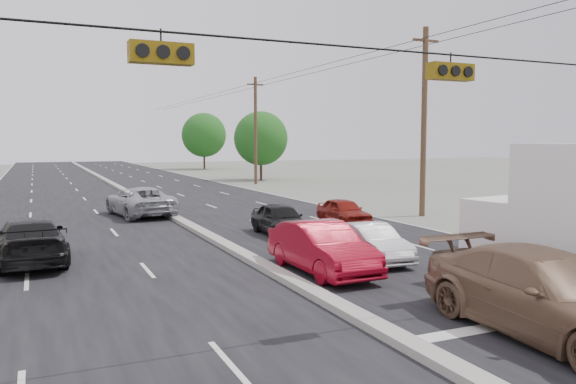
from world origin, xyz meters
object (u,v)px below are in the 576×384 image
tree_right_far (204,135)px  red_sedan (322,248)px  utility_pole_right_c (256,130)px  utility_pole_right_b (424,121)px  queue_car_e (344,212)px  oncoming_far (140,202)px  tan_sedan (547,295)px  queue_car_a (280,220)px  oncoming_near (30,241)px  queue_car_b (371,243)px  queue_car_d (539,236)px  tree_right_mid (261,138)px

tree_right_far → red_sedan: tree_right_far is taller
utility_pole_right_c → utility_pole_right_b: bearing=-90.0°
queue_car_e → oncoming_far: (-8.40, 7.31, 0.15)m
red_sedan → oncoming_far: size_ratio=0.83×
utility_pole_right_b → queue_car_e: utility_pole_right_b is taller
utility_pole_right_b → tan_sedan: size_ratio=1.67×
queue_car_a → oncoming_far: 9.90m
utility_pole_right_c → queue_car_a: bearing=-108.9°
utility_pole_right_b → oncoming_near: bearing=-167.1°
oncoming_far → queue_car_b: bearing=101.4°
utility_pole_right_b → queue_car_a: (-9.50, -2.67, -4.43)m
queue_car_e → queue_car_a: bearing=-156.5°
oncoming_far → oncoming_near: bearing=55.8°
queue_car_b → queue_car_d: (5.88, -1.63, 0.09)m
tan_sedan → oncoming_near: bearing=130.4°
utility_pole_right_b → queue_car_b: utility_pole_right_b is taller
utility_pole_right_c → tree_right_far: bearing=83.3°
queue_car_d → utility_pole_right_b: bearing=69.9°
utility_pole_right_c → oncoming_far: bearing=-126.5°
utility_pole_right_c → red_sedan: utility_pole_right_c is taller
utility_pole_right_c → tree_right_mid: (2.50, 5.00, -0.77)m
queue_car_a → queue_car_e: bearing=23.0°
queue_car_a → queue_car_b: (0.72, -5.98, -0.06)m
queue_car_d → oncoming_near: oncoming_near is taller
tan_sedan → queue_car_a: bearing=91.3°
queue_car_b → oncoming_far: bearing=113.4°
tree_right_mid → oncoming_far: size_ratio=1.27×
red_sedan → queue_car_d: 8.24m
utility_pole_right_b → utility_pole_right_c: size_ratio=1.00×
utility_pole_right_b → queue_car_b: bearing=-135.4°
utility_pole_right_b → tan_sedan: utility_pole_right_b is taller
queue_car_a → oncoming_near: 9.85m
tan_sedan → queue_car_d: size_ratio=1.22×
red_sedan → oncoming_near: (-8.10, 5.11, -0.01)m
tan_sedan → queue_car_a: 13.69m
tan_sedan → queue_car_d: tan_sedan is taller
tan_sedan → red_sedan: (-1.60, 6.85, -0.10)m
utility_pole_right_c → queue_car_b: bearing=-104.6°
queue_car_b → oncoming_far: 15.71m
utility_pole_right_b → oncoming_far: utility_pole_right_b is taller
red_sedan → queue_car_a: red_sedan is taller
queue_car_a → queue_car_d: 10.07m
queue_car_a → queue_car_e: queue_car_a is taller
queue_car_a → oncoming_far: oncoming_far is taller
utility_pole_right_b → oncoming_near: size_ratio=1.91×
utility_pole_right_c → queue_car_d: size_ratio=2.04×
queue_car_a → queue_car_b: size_ratio=1.07×
utility_pole_right_c → tan_sedan: (-9.50, -41.36, -4.24)m
oncoming_near → oncoming_far: 11.84m
red_sedan → tree_right_mid: bearing=70.1°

